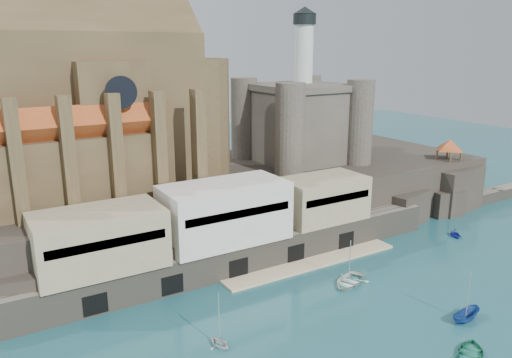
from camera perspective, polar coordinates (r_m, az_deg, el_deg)
The scene contains 12 objects.
ground at distance 64.44m, azimuth 15.10°, elevation -15.40°, with size 300.00×300.00×0.00m, color #194C53.
promontory at distance 91.32m, azimuth -2.76°, elevation -2.32°, with size 100.00×36.00×10.00m.
quay at distance 72.90m, azimuth -3.55°, elevation -5.92°, with size 70.00×12.00×13.05m.
church at distance 81.73m, azimuth -18.82°, elevation 7.22°, with size 47.00×25.93×30.51m.
castle_keep at distance 98.33m, azimuth 5.07°, elevation 6.89°, with size 21.20×21.20×29.30m.
rock_outcrop at distance 108.49m, azimuth 20.90°, elevation -1.01°, with size 14.50×10.50×8.70m.
pavilion at distance 106.67m, azimuth 21.26°, elevation 3.52°, with size 6.40×6.40×5.40m.
boat_2 at distance 67.39m, azimuth 22.79°, elevation -14.68°, with size 1.71×1.76×4.55m, color navy.
boat_3 at distance 61.19m, azimuth 23.35°, elevation -17.95°, with size 3.90×1.13×5.46m, color #156744.
boat_4 at distance 58.08m, azimuth -4.19°, elevation -18.53°, with size 2.59×1.58×3.01m, color silver.
boat_6 at distance 72.15m, azimuth 10.54°, elevation -11.66°, with size 4.58×1.33×6.41m, color white.
boat_7 at distance 93.76m, azimuth 21.77°, elevation -6.13°, with size 2.76×1.69×3.20m, color #1C2699.
Camera 1 is at (-41.61, -37.37, 32.01)m, focal length 35.00 mm.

